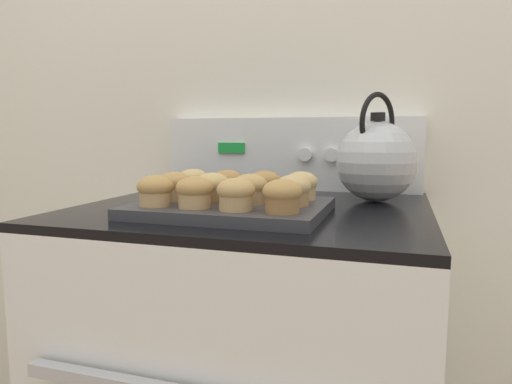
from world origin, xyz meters
TOP-DOWN VIEW (x-y plane):
  - wall_back at (0.00, 0.74)m, footprint 8.00×0.05m
  - control_panel at (0.00, 0.68)m, footprint 0.74×0.07m
  - muffin_pan at (-0.01, 0.24)m, footprint 0.38×0.29m
  - muffin_r0_c0 at (-0.14, 0.16)m, footprint 0.07×0.07m
  - muffin_r0_c1 at (-0.06, 0.16)m, footprint 0.07×0.07m
  - muffin_r0_c2 at (0.03, 0.15)m, footprint 0.07×0.07m
  - muffin_r0_c3 at (0.12, 0.16)m, footprint 0.07×0.07m
  - muffin_r1_c0 at (-0.14, 0.24)m, footprint 0.07×0.07m
  - muffin_r1_c1 at (-0.05, 0.24)m, footprint 0.07×0.07m
  - muffin_r1_c2 at (0.03, 0.24)m, footprint 0.07×0.07m
  - muffin_r1_c3 at (0.11, 0.24)m, footprint 0.07×0.07m
  - muffin_r2_c0 at (-0.14, 0.32)m, footprint 0.07×0.07m
  - muffin_r2_c1 at (-0.05, 0.32)m, footprint 0.07×0.07m
  - muffin_r2_c2 at (0.03, 0.33)m, footprint 0.07×0.07m
  - muffin_r2_c3 at (0.11, 0.33)m, footprint 0.07×0.07m
  - tea_kettle at (0.26, 0.51)m, footprint 0.19×0.21m

SIDE VIEW (x-z plane):
  - muffin_pan at x=-0.01m, z-range 0.92..0.94m
  - muffin_r0_c0 at x=-0.14m, z-range 0.94..1.00m
  - muffin_r0_c1 at x=-0.06m, z-range 0.94..1.00m
  - muffin_r0_c2 at x=0.03m, z-range 0.94..1.00m
  - muffin_r0_c3 at x=0.12m, z-range 0.94..1.00m
  - muffin_r1_c0 at x=-0.14m, z-range 0.94..1.00m
  - muffin_r1_c1 at x=-0.05m, z-range 0.94..1.00m
  - muffin_r1_c2 at x=0.03m, z-range 0.94..1.00m
  - muffin_r1_c3 at x=0.11m, z-range 0.94..1.00m
  - muffin_r2_c0 at x=-0.14m, z-range 0.94..1.00m
  - muffin_r2_c1 at x=-0.05m, z-range 0.94..1.00m
  - muffin_r2_c2 at x=0.03m, z-range 0.94..1.00m
  - muffin_r2_c3 at x=0.11m, z-range 0.94..1.00m
  - tea_kettle at x=0.26m, z-range 0.89..1.14m
  - control_panel at x=0.00m, z-range 0.92..1.12m
  - wall_back at x=0.00m, z-range 0.00..2.40m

